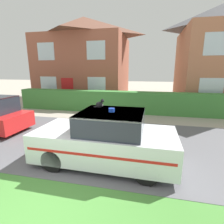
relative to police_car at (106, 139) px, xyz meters
The scene contains 7 objects.
ground_plane 2.65m from the police_car, 110.37° to the right, with size 80.00×80.00×0.00m, color #A89E8E.
road_strip 1.90m from the police_car, 120.44° to the left, with size 28.00×5.41×0.01m, color #5B5B60.
lawn_verge 2.53m from the police_car, 111.45° to the right, with size 28.00×2.11×0.01m, color #478438.
garden_hedge 6.42m from the police_car, 90.39° to the left, with size 15.43×0.83×1.37m, color #3D7F38.
police_car is the anchor object (origin of this frame).
cat 1.06m from the police_car, behind, with size 0.31×0.20×0.26m.
house_left 12.35m from the police_car, 113.69° to the left, with size 7.68×6.19×7.19m.
Camera 1 is at (2.09, -2.27, 2.74)m, focal length 28.00 mm.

